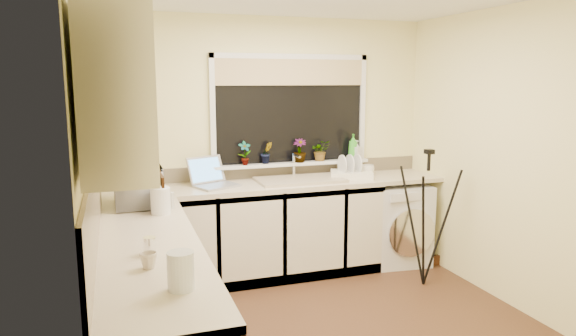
{
  "coord_description": "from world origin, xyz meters",
  "views": [
    {
      "loc": [
        -1.45,
        -3.36,
        1.85
      ],
      "look_at": [
        -0.14,
        0.55,
        1.15
      ],
      "focal_mm": 32.35,
      "sensor_mm": 36.0,
      "label": 1
    }
  ],
  "objects_px": {
    "washing_machine": "(396,223)",
    "laptop": "(212,178)",
    "plant_d": "(321,151)",
    "cup_back": "(368,170)",
    "tripod": "(426,218)",
    "steel_jar": "(150,246)",
    "glass_jug": "(181,271)",
    "soap_bottle_clear": "(356,150)",
    "plant_c": "(299,151)",
    "microwave": "(139,186)",
    "plant_a": "(245,153)",
    "plant_b": "(267,153)",
    "soap_bottle_green": "(353,147)",
    "cup_left": "(148,260)",
    "kettle": "(161,201)",
    "dish_rack": "(351,174)"
  },
  "relations": [
    {
      "from": "washing_machine",
      "to": "laptop",
      "type": "distance_m",
      "value": 1.95
    },
    {
      "from": "plant_d",
      "to": "cup_back",
      "type": "xyz_separation_m",
      "value": [
        0.45,
        -0.15,
        -0.2
      ]
    },
    {
      "from": "tripod",
      "to": "steel_jar",
      "type": "distance_m",
      "value": 2.69
    },
    {
      "from": "glass_jug",
      "to": "soap_bottle_clear",
      "type": "relative_size",
      "value": 0.92
    },
    {
      "from": "tripod",
      "to": "plant_c",
      "type": "relative_size",
      "value": 5.4
    },
    {
      "from": "glass_jug",
      "to": "microwave",
      "type": "distance_m",
      "value": 1.78
    },
    {
      "from": "glass_jug",
      "to": "plant_a",
      "type": "bearing_deg",
      "value": 69.69
    },
    {
      "from": "tripod",
      "to": "plant_b",
      "type": "distance_m",
      "value": 1.61
    },
    {
      "from": "tripod",
      "to": "cup_back",
      "type": "height_order",
      "value": "tripod"
    },
    {
      "from": "plant_b",
      "to": "soap_bottle_clear",
      "type": "distance_m",
      "value": 0.95
    },
    {
      "from": "laptop",
      "to": "plant_c",
      "type": "xyz_separation_m",
      "value": [
        0.9,
        0.15,
        0.2
      ]
    },
    {
      "from": "plant_c",
      "to": "plant_d",
      "type": "xyz_separation_m",
      "value": [
        0.23,
        0.02,
        -0.01
      ]
    },
    {
      "from": "glass_jug",
      "to": "tripod",
      "type": "bearing_deg",
      "value": 33.9
    },
    {
      "from": "washing_machine",
      "to": "steel_jar",
      "type": "height_order",
      "value": "steel_jar"
    },
    {
      "from": "tripod",
      "to": "cup_back",
      "type": "xyz_separation_m",
      "value": [
        -0.21,
        0.74,
        0.33
      ]
    },
    {
      "from": "soap_bottle_green",
      "to": "cup_left",
      "type": "bearing_deg",
      "value": -135.46
    },
    {
      "from": "tripod",
      "to": "steel_jar",
      "type": "xyz_separation_m",
      "value": [
        -2.47,
        -1.03,
        0.32
      ]
    },
    {
      "from": "cup_back",
      "to": "steel_jar",
      "type": "bearing_deg",
      "value": -141.77
    },
    {
      "from": "steel_jar",
      "to": "cup_left",
      "type": "bearing_deg",
      "value": -95.51
    },
    {
      "from": "plant_c",
      "to": "washing_machine",
      "type": "bearing_deg",
      "value": -14.45
    },
    {
      "from": "kettle",
      "to": "plant_c",
      "type": "bearing_deg",
      "value": 35.76
    },
    {
      "from": "soap_bottle_clear",
      "to": "soap_bottle_green",
      "type": "bearing_deg",
      "value": 154.97
    },
    {
      "from": "dish_rack",
      "to": "plant_c",
      "type": "distance_m",
      "value": 0.57
    },
    {
      "from": "steel_jar",
      "to": "soap_bottle_clear",
      "type": "height_order",
      "value": "soap_bottle_clear"
    },
    {
      "from": "cup_left",
      "to": "microwave",
      "type": "bearing_deg",
      "value": 89.05
    },
    {
      "from": "kettle",
      "to": "plant_c",
      "type": "distance_m",
      "value": 1.77
    },
    {
      "from": "glass_jug",
      "to": "plant_c",
      "type": "height_order",
      "value": "plant_c"
    },
    {
      "from": "dish_rack",
      "to": "cup_left",
      "type": "xyz_separation_m",
      "value": [
        -2.07,
        -1.95,
        0.01
      ]
    },
    {
      "from": "plant_c",
      "to": "soap_bottle_green",
      "type": "distance_m",
      "value": 0.58
    },
    {
      "from": "soap_bottle_green",
      "to": "plant_b",
      "type": "bearing_deg",
      "value": 178.95
    },
    {
      "from": "dish_rack",
      "to": "glass_jug",
      "type": "relative_size",
      "value": 2.27
    },
    {
      "from": "steel_jar",
      "to": "microwave",
      "type": "xyz_separation_m",
      "value": [
        0.0,
        1.22,
        0.1
      ]
    },
    {
      "from": "soap_bottle_green",
      "to": "soap_bottle_clear",
      "type": "height_order",
      "value": "soap_bottle_green"
    },
    {
      "from": "tripod",
      "to": "washing_machine",
      "type": "bearing_deg",
      "value": 95.44
    },
    {
      "from": "plant_b",
      "to": "soap_bottle_green",
      "type": "height_order",
      "value": "soap_bottle_green"
    },
    {
      "from": "kettle",
      "to": "cup_back",
      "type": "bearing_deg",
      "value": 23.0
    },
    {
      "from": "plant_d",
      "to": "plant_b",
      "type": "bearing_deg",
      "value": 179.46
    },
    {
      "from": "plant_a",
      "to": "cup_back",
      "type": "bearing_deg",
      "value": -5.72
    },
    {
      "from": "plant_a",
      "to": "cup_left",
      "type": "bearing_deg",
      "value": -115.94
    },
    {
      "from": "steel_jar",
      "to": "plant_d",
      "type": "height_order",
      "value": "plant_d"
    },
    {
      "from": "kettle",
      "to": "dish_rack",
      "type": "bearing_deg",
      "value": 24.01
    },
    {
      "from": "soap_bottle_clear",
      "to": "cup_back",
      "type": "height_order",
      "value": "soap_bottle_clear"
    },
    {
      "from": "plant_c",
      "to": "plant_a",
      "type": "bearing_deg",
      "value": -179.21
    },
    {
      "from": "steel_jar",
      "to": "soap_bottle_green",
      "type": "height_order",
      "value": "soap_bottle_green"
    },
    {
      "from": "cup_left",
      "to": "steel_jar",
      "type": "bearing_deg",
      "value": 84.49
    },
    {
      "from": "steel_jar",
      "to": "tripod",
      "type": "bearing_deg",
      "value": 22.72
    },
    {
      "from": "plant_a",
      "to": "plant_d",
      "type": "height_order",
      "value": "plant_a"
    },
    {
      "from": "kettle",
      "to": "steel_jar",
      "type": "xyz_separation_m",
      "value": [
        -0.14,
        -0.88,
        -0.04
      ]
    },
    {
      "from": "microwave",
      "to": "cup_back",
      "type": "xyz_separation_m",
      "value": [
        2.25,
        0.55,
        -0.09
      ]
    },
    {
      "from": "kettle",
      "to": "soap_bottle_clear",
      "type": "relative_size",
      "value": 0.95
    }
  ]
}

